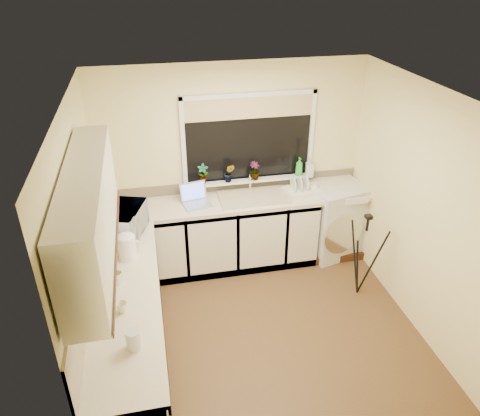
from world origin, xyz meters
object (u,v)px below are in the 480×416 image
object	(u,v)px
dish_rack	(300,191)
cup_back	(313,188)
steel_jar	(117,278)
cup_left	(122,307)
kettle	(127,247)
laptop	(195,198)
soap_bottle_green	(299,167)
washing_machine	(333,218)
microwave	(124,221)
plant_b	(229,173)
glass_jug	(133,339)
tripod	(363,256)
soap_bottle_clear	(310,166)
plant_a	(203,174)
plant_c	(254,171)

from	to	relation	value
dish_rack	cup_back	world-z (taller)	cup_back
steel_jar	cup_left	size ratio (longest dim) A/B	1.19
dish_rack	cup_left	size ratio (longest dim) A/B	4.17
kettle	dish_rack	distance (m)	2.26
laptop	steel_jar	distance (m)	1.60
soap_bottle_green	laptop	bearing A→B (deg)	-172.26
washing_machine	dish_rack	bearing A→B (deg)	170.32
dish_rack	cup_left	world-z (taller)	cup_left
steel_jar	microwave	size ratio (longest dim) A/B	0.21
plant_b	soap_bottle_green	world-z (taller)	soap_bottle_green
glass_jug	cup_back	world-z (taller)	glass_jug
dish_rack	glass_jug	xyz separation A→B (m)	(-2.01, -2.14, 0.05)
laptop	soap_bottle_green	bearing A→B (deg)	-3.67
dish_rack	tripod	xyz separation A→B (m)	(0.45, -0.89, -0.41)
microwave	steel_jar	bearing A→B (deg)	-165.76
microwave	soap_bottle_clear	size ratio (longest dim) A/B	2.56
steel_jar	cup_back	world-z (taller)	steel_jar
soap_bottle_clear	cup_back	bearing A→B (deg)	-91.29
kettle	cup_back	size ratio (longest dim) A/B	1.79
glass_jug	soap_bottle_green	distance (m)	3.11
plant_a	plant_c	world-z (taller)	plant_a
tripod	glass_jug	world-z (taller)	glass_jug
laptop	tripod	size ratio (longest dim) A/B	0.35
laptop	plant_c	size ratio (longest dim) A/B	1.62
kettle	cup_left	bearing A→B (deg)	-93.55
glass_jug	tripod	bearing A→B (deg)	26.93
soap_bottle_green	glass_jug	bearing A→B (deg)	-131.14
plant_c	cup_back	bearing A→B (deg)	-14.21
steel_jar	cup_back	bearing A→B (deg)	30.32
washing_machine	cup_back	xyz separation A→B (m)	(-0.30, -0.01, 0.47)
steel_jar	plant_b	xyz separation A→B (m)	(1.30, 1.52, 0.21)
dish_rack	glass_jug	world-z (taller)	glass_jug
steel_jar	cup_back	size ratio (longest dim) A/B	0.89
washing_machine	cup_left	world-z (taller)	cup_left
laptop	plant_a	size ratio (longest dim) A/B	1.48
steel_jar	dish_rack	bearing A→B (deg)	31.91
plant_c	dish_rack	bearing A→B (deg)	-20.16
glass_jug	microwave	world-z (taller)	microwave
kettle	plant_c	distance (m)	1.91
soap_bottle_clear	soap_bottle_green	bearing A→B (deg)	-176.72
glass_jug	washing_machine	bearing A→B (deg)	41.14
tripod	steel_jar	world-z (taller)	tripod
kettle	plant_b	distance (m)	1.67
kettle	soap_bottle_clear	world-z (taller)	soap_bottle_clear
kettle	cup_back	xyz separation A→B (m)	(2.22, 0.97, -0.06)
washing_machine	plant_b	world-z (taller)	plant_b
soap_bottle_green	soap_bottle_clear	size ratio (longest dim) A/B	1.10
kettle	tripod	distance (m)	2.56
microwave	cup_back	world-z (taller)	microwave
kettle	plant_b	size ratio (longest dim) A/B	0.99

